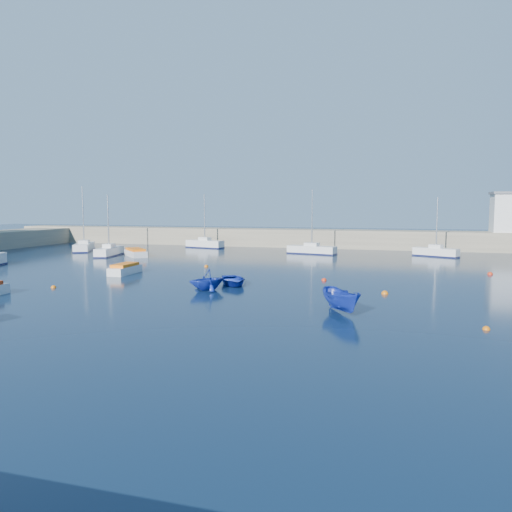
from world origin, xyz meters
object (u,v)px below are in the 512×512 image
(motorboat_2, at_px, (136,253))
(dinghy_left, at_px, (207,280))
(dinghy_center, at_px, (233,280))
(sailboat_3, at_px, (109,251))
(motorboat_1, at_px, (125,269))
(dinghy_right, at_px, (342,301))
(sailboat_4, at_px, (84,247))
(sailboat_7, at_px, (436,252))
(sailboat_5, at_px, (205,244))
(sailboat_6, at_px, (312,249))

(motorboat_2, xyz_separation_m, dinghy_left, (17.28, -19.95, 0.31))
(motorboat_2, bearing_deg, dinghy_center, -87.57)
(sailboat_3, height_order, motorboat_1, sailboat_3)
(motorboat_1, distance_m, dinghy_right, 23.23)
(dinghy_left, bearing_deg, motorboat_2, 168.40)
(sailboat_4, xyz_separation_m, sailboat_7, (45.25, 5.37, -0.00))
(sailboat_4, bearing_deg, motorboat_1, -73.19)
(sailboat_3, bearing_deg, motorboat_1, -62.65)
(sailboat_5, height_order, sailboat_7, sailboat_5)
(sailboat_7, bearing_deg, sailboat_5, 109.06)
(sailboat_4, bearing_deg, motorboat_2, -50.09)
(motorboat_2, xyz_separation_m, dinghy_center, (18.30, -17.23, -0.07))
(sailboat_3, relative_size, sailboat_7, 1.04)
(sailboat_4, bearing_deg, sailboat_7, -19.46)
(sailboat_3, height_order, motorboat_2, sailboat_3)
(dinghy_right, bearing_deg, dinghy_center, 106.31)
(sailboat_6, height_order, motorboat_2, sailboat_6)
(sailboat_4, height_order, sailboat_6, sailboat_4)
(motorboat_1, bearing_deg, motorboat_2, 115.10)
(dinghy_center, height_order, dinghy_right, dinghy_right)
(sailboat_7, bearing_deg, motorboat_1, 156.56)
(sailboat_3, distance_m, sailboat_4, 8.76)
(sailboat_4, bearing_deg, dinghy_right, -64.06)
(sailboat_3, relative_size, motorboat_2, 1.63)
(sailboat_7, distance_m, dinghy_left, 34.69)
(motorboat_1, bearing_deg, sailboat_4, 131.67)
(sailboat_3, relative_size, dinghy_right, 2.03)
(sailboat_3, distance_m, motorboat_2, 3.37)
(sailboat_4, xyz_separation_m, sailboat_5, (13.89, 9.00, 0.04))
(dinghy_center, relative_size, dinghy_right, 1.04)
(motorboat_1, xyz_separation_m, motorboat_2, (-7.01, 14.08, 0.01))
(sailboat_3, relative_size, motorboat_1, 1.88)
(sailboat_5, height_order, dinghy_center, sailboat_5)
(sailboat_5, xyz_separation_m, motorboat_1, (3.57, -27.69, -0.17))
(dinghy_left, xyz_separation_m, dinghy_right, (10.29, -4.94, -0.06))
(sailboat_4, height_order, motorboat_2, sailboat_4)
(motorboat_1, bearing_deg, sailboat_6, 59.41)
(sailboat_4, height_order, dinghy_right, sailboat_4)
(sailboat_3, height_order, sailboat_7, sailboat_3)
(sailboat_7, distance_m, dinghy_right, 35.63)
(dinghy_left, distance_m, dinghy_right, 11.41)
(motorboat_2, bearing_deg, sailboat_3, 143.92)
(sailboat_7, bearing_deg, dinghy_center, 174.45)
(sailboat_4, distance_m, motorboat_2, 11.43)
(motorboat_1, xyz_separation_m, dinghy_right, (20.56, -10.82, 0.25))
(sailboat_6, bearing_deg, motorboat_1, 163.11)
(sailboat_3, bearing_deg, sailboat_4, 134.44)
(sailboat_7, relative_size, dinghy_left, 2.44)
(dinghy_right, bearing_deg, motorboat_1, 118.17)
(sailboat_5, distance_m, sailboat_6, 17.10)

